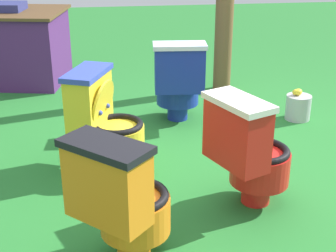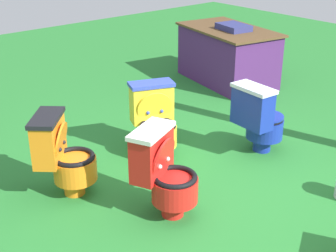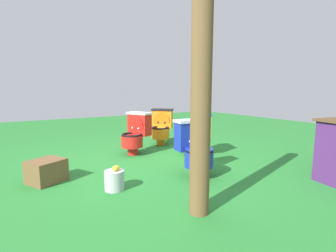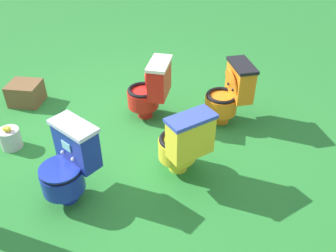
{
  "view_description": "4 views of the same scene",
  "coord_description": "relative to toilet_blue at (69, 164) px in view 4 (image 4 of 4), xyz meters",
  "views": [
    {
      "loc": [
        -0.9,
        -3.19,
        1.67
      ],
      "look_at": [
        -0.51,
        -0.21,
        0.4
      ],
      "focal_mm": 53.01,
      "sensor_mm": 36.0,
      "label": 1
    },
    {
      "loc": [
        2.46,
        -2.71,
        2.23
      ],
      "look_at": [
        -0.75,
        0.03,
        0.36
      ],
      "focal_mm": 51.42,
      "sensor_mm": 36.0,
      "label": 2
    },
    {
      "loc": [
        1.62,
        3.29,
        1.1
      ],
      "look_at": [
        -0.58,
        -0.35,
        0.49
      ],
      "focal_mm": 26.14,
      "sensor_mm": 36.0,
      "label": 3
    },
    {
      "loc": [
        -2.33,
        2.19,
        2.43
      ],
      "look_at": [
        -0.63,
        -0.17,
        0.34
      ],
      "focal_mm": 38.22,
      "sensor_mm": 36.0,
      "label": 4
    }
  ],
  "objects": [
    {
      "name": "toilet_orange",
      "position": [
        -0.56,
        -1.87,
        0.0
      ],
      "size": [
        0.63,
        0.63,
        0.73
      ],
      "rotation": [
        0.0,
        0.0,
        5.54
      ],
      "color": "orange",
      "rests_on": "ground"
    },
    {
      "name": "lemon_bucket",
      "position": [
        1.07,
        -0.08,
        -0.25
      ],
      "size": [
        0.22,
        0.22,
        0.28
      ],
      "color": "#B7B7BF",
      "rests_on": "ground"
    },
    {
      "name": "small_crate",
      "position": [
        1.69,
        -0.74,
        -0.23
      ],
      "size": [
        0.5,
        0.48,
        0.27
      ],
      "primitive_type": "cube",
      "rotation": [
        0.0,
        0.0,
        0.5
      ],
      "color": "brown",
      "rests_on": "ground"
    },
    {
      "name": "toilet_red",
      "position": [
        0.22,
        -1.42,
        0.0
      ],
      "size": [
        0.61,
        0.57,
        0.73
      ],
      "rotation": [
        0.0,
        0.0,
        5.13
      ],
      "color": "red",
      "rests_on": "ground"
    },
    {
      "name": "ground",
      "position": [
        0.29,
        -0.82,
        -0.37
      ],
      "size": [
        14.0,
        14.0,
        0.0
      ],
      "primitive_type": "plane",
      "color": "#26752D"
    },
    {
      "name": "toilet_yellow",
      "position": [
        -0.64,
        -0.81,
        0.0
      ],
      "size": [
        0.61,
        0.56,
        0.73
      ],
      "rotation": [
        0.0,
        0.0,
        4.33
      ],
      "color": "yellow",
      "rests_on": "ground"
    },
    {
      "name": "toilet_blue",
      "position": [
        0.0,
        0.0,
        0.0
      ],
      "size": [
        0.45,
        0.52,
        0.73
      ],
      "rotation": [
        0.0,
        0.0,
        6.21
      ],
      "color": "#192D9E",
      "rests_on": "ground"
    }
  ]
}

